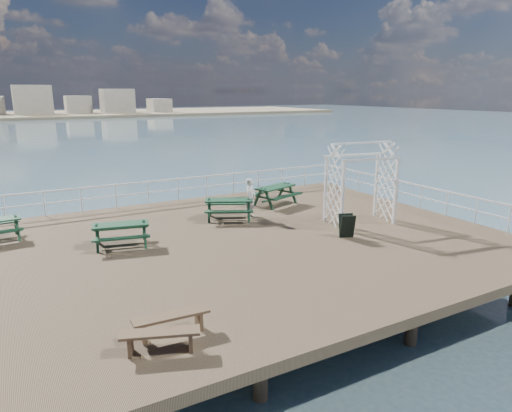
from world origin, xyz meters
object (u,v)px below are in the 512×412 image
Objects in this scene: picnic_table_b at (229,205)px; picnic_table_c at (275,191)px; picnic_table_d at (121,230)px; flat_bench_near at (160,336)px; flat_bench_far at (171,319)px; trellis_arbor at (360,187)px; person at (251,198)px.

picnic_table_b is 3.18m from picnic_table_c.
picnic_table_d is (-7.63, -2.43, -0.06)m from picnic_table_c.
flat_bench_near is 0.69m from flat_bench_far.
person is (-3.42, 2.81, -0.61)m from trellis_arbor.
picnic_table_b is 0.95m from person.
trellis_arbor is 4.46m from person.
flat_bench_near is 10.31m from person.
picnic_table_b is at bearing 131.25° from person.
trellis_arbor is at bearing 48.74° from flat_bench_near.
trellis_arbor is (9.84, 5.24, 1.09)m from flat_bench_near.
person reaches higher than flat_bench_far.
person is at bearing 13.41° from picnic_table_b.
flat_bench_far is 9.63m from person.
picnic_table_c is (2.96, 1.17, 0.03)m from picnic_table_b.
flat_bench_far is at bearing -81.37° from picnic_table_d.
picnic_table_c is 0.75× the size of trellis_arbor.
picnic_table_d is 5.68m from person.
flat_bench_near is (-5.53, -8.25, -0.26)m from picnic_table_b.
picnic_table_b is 1.00× the size of picnic_table_c.
person is (6.02, 7.50, 0.47)m from flat_bench_far.
trellis_arbor is (9.43, 4.69, 1.08)m from flat_bench_far.
flat_bench_far is (-0.44, -6.45, -0.21)m from picnic_table_d.
picnic_table_b is 9.94m from flat_bench_near.
picnic_table_c is at bearing 47.79° from picnic_table_b.
flat_bench_far is 1.02× the size of person.
picnic_table_c is at bearing 68.71° from flat_bench_near.
picnic_table_b is 1.49× the size of flat_bench_near.
person is at bearing -164.27° from picnic_table_c.
trellis_arbor is at bearing -8.79° from picnic_table_b.
trellis_arbor is at bearing -75.45° from person.
picnic_table_b reaches higher than picnic_table_d.
trellis_arbor is (8.99, -1.75, 0.86)m from picnic_table_d.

